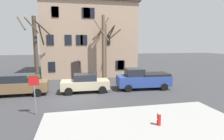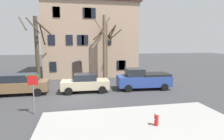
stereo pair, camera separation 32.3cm
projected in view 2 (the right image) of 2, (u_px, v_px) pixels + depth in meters
ground_plane at (76, 98)px, 14.93m from camera, size 120.00×120.00×0.00m
building_main at (90, 33)px, 26.59m from camera, size 12.59×9.02×11.54m
tree_bare_near at (37, 47)px, 20.37m from camera, size 3.59×2.49×7.33m
tree_bare_mid at (105, 46)px, 21.47m from camera, size 3.14×3.14×7.59m
tree_bare_far at (106, 50)px, 22.00m from camera, size 2.71×1.64×6.83m
car_brown_wagon at (20, 84)px, 15.84m from camera, size 4.77×2.04×1.78m
car_beige_sedan at (85, 83)px, 16.70m from camera, size 4.29×1.99×1.66m
pickup_truck_blue at (143, 79)px, 17.75m from camera, size 5.18×2.39×2.02m
fire_hydrant at (156, 118)px, 9.63m from camera, size 0.42×0.22×0.74m
street_sign_pole at (33, 87)px, 11.27m from camera, size 0.76×0.07×2.52m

